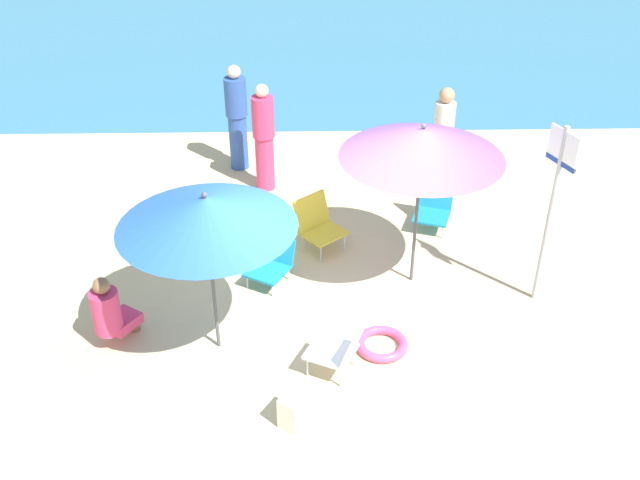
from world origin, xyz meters
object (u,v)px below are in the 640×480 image
Objects in this scene: beach_chair_d at (340,349)px; beach_chair_b at (318,223)px; warning_sign at (554,193)px; person_b at (264,138)px; umbrella_blue at (206,212)px; swim_ring at (382,344)px; person_c at (442,142)px; beach_chair_a at (272,262)px; beach_chair_c at (434,205)px; person_a at (237,118)px; umbrella_purple at (422,143)px; person_d at (110,312)px; beach_bag at (294,409)px.

beach_chair_b is at bearing -59.96° from beach_chair_d.
warning_sign is at bearing 25.58° from beach_chair_b.
umbrella_blue is at bearing 127.34° from person_b.
warning_sign is at bearing 24.36° from swim_ring.
person_c reaches higher than beach_chair_d.
beach_chair_a is 0.43× the size of person_b.
beach_chair_a is at bearing 133.57° from swim_ring.
umbrella_blue is 1.18× the size of person_b.
beach_chair_c is 0.43× the size of person_a.
swim_ring is (-0.95, -2.57, -0.25)m from beach_chair_c.
umbrella_purple is 0.94× the size of warning_sign.
umbrella_purple is 2.95× the size of beach_chair_a.
warning_sign is at bearing -176.80° from person_b.
umbrella_blue reaches higher than person_d.
person_a reaches higher than person_c.
beach_chair_c is at bearing -161.83° from person_b.
person_a is at bearing -139.28° from beach_chair_a.
beach_chair_a is 0.43× the size of person_c.
umbrella_purple is at bearing -1.89° from person_c.
person_a reaches higher than beach_bag.
person_a is at bearing 19.81° from person_d.
beach_chair_c is 0.44× the size of person_b.
swim_ring is at bearing 48.27° from beach_bag.
beach_chair_b is (1.13, 1.95, -1.34)m from umbrella_blue.
umbrella_purple is 3.23m from beach_bag.
person_a reaches higher than person_b.
warning_sign is (3.34, -2.81, 0.62)m from person_b.
warning_sign is (2.40, 1.26, 1.11)m from beach_chair_d.
beach_chair_c is 2.67m from person_b.
person_b reaches higher than person_d.
warning_sign is 3.84× the size of swim_ring.
umbrella_blue is 2.72× the size of beach_chair_a.
swim_ring is at bearing -115.22° from beach_chair_d.
person_d is (-1.14, 0.06, -1.27)m from umbrella_blue.
beach_bag is at bearing -53.76° from umbrella_blue.
person_a is 1.83× the size of person_d.
warning_sign is (3.16, -0.44, 1.18)m from beach_chair_a.
beach_chair_d reaches higher than swim_ring.
person_a reaches higher than person_d.
beach_chair_d is at bearing 53.47° from beach_chair_a.
beach_chair_b is 2.68m from person_a.
umbrella_blue is 1.98m from beach_chair_a.
person_d is (-2.28, -1.89, 0.07)m from beach_chair_b.
beach_chair_a is at bearing 65.73° from umbrella_blue.
beach_chair_d is at bearing -6.93° from beach_chair_c.
beach_chair_a is at bearing -79.28° from beach_chair_b.
person_c is 2.75m from warning_sign.
person_d is (-4.09, -3.31, -0.41)m from person_c.
umbrella_blue is 2.61× the size of beach_chair_b.
warning_sign reaches higher than person_b.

